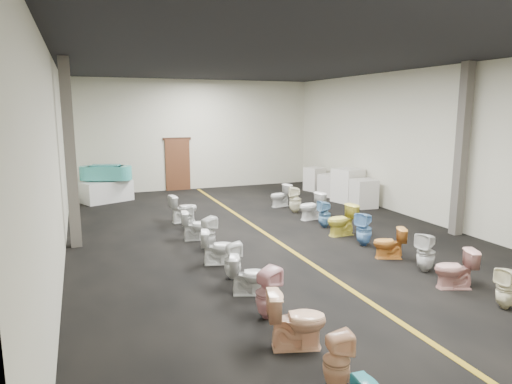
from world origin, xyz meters
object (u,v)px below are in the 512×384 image
Objects in this scene: toilet_left_9 at (188,218)px; appliance_crate_d at (315,179)px; appliance_crate_b at (348,185)px; toilet_left_8 at (196,225)px; toilet_right_4 at (426,252)px; toilet_right_3 at (455,269)px; toilet_right_9 at (312,206)px; bathtub at (106,172)px; toilet_right_5 at (389,243)px; toilet_right_2 at (506,288)px; appliance_crate_a at (364,193)px; toilet_left_5 at (233,260)px; toilet_left_3 at (267,293)px; toilet_right_7 at (342,220)px; toilet_left_7 at (208,233)px; toilet_right_11 at (280,196)px; toilet_left_6 at (218,247)px; toilet_left_1 at (337,361)px; display_table at (107,191)px; appliance_crate_c at (331,185)px; toilet_right_10 at (295,200)px; toilet_right_6 at (364,229)px; toilet_left_10 at (183,208)px; toilet_left_2 at (297,320)px; toilet_left_4 at (249,275)px; toilet_right_8 at (325,214)px.

appliance_crate_d is at bearing -46.40° from toilet_left_9.
appliance_crate_b is at bearing -64.93° from toilet_left_9.
appliance_crate_b is 1.59× the size of toilet_left_8.
appliance_crate_b is 1.47× the size of toilet_right_4.
toilet_right_3 is 0.93× the size of toilet_right_9.
bathtub reaches higher than toilet_right_5.
toilet_right_2 is (3.86, -5.90, -0.02)m from toilet_left_8.
appliance_crate_a reaches higher than toilet_left_9.
toilet_left_5 is at bearing -123.65° from toilet_right_4.
appliance_crate_a is at bearing -67.38° from toilet_left_3.
toilet_right_7 is (-0.03, 3.91, 0.03)m from toilet_right_3.
toilet_right_9 reaches higher than toilet_left_7.
toilet_right_9 is (-0.05, 4.87, -0.00)m from toilet_right_4.
toilet_right_7 is 1.09× the size of toilet_right_11.
toilet_left_6 is 3.82m from toilet_right_7.
appliance_crate_d is (8.11, -0.70, -0.59)m from bathtub.
bathtub is 1.87× the size of appliance_crate_a.
toilet_left_1 is 0.90× the size of toilet_right_9.
display_table is at bearing 158.52° from appliance_crate_b.
toilet_right_2 is 1.00m from toilet_right_3.
appliance_crate_d is (0.00, 1.31, 0.06)m from appliance_crate_c.
toilet_right_10 reaches higher than toilet_right_7.
display_table is 6.26m from toilet_left_8.
toilet_right_6 is at bearing -70.65° from toilet_left_5.
toilet_right_4 is at bearing -102.38° from toilet_left_6.
toilet_left_5 is at bearing -65.22° from toilet_right_7.
toilet_right_4 reaches higher than toilet_right_3.
toilet_left_3 is 1.84m from toilet_left_5.
toilet_right_3 is at bearing -54.95° from toilet_left_1.
toilet_left_10 is at bearing -165.50° from toilet_right_2.
toilet_left_5 is at bearing -132.22° from appliance_crate_c.
display_table is at bearing 24.98° from toilet_left_2.
toilet_left_10 is 1.16× the size of toilet_right_5.
appliance_crate_c is at bearing 144.78° from toilet_right_4.
toilet_left_6 is at bearing -78.08° from toilet_right_7.
toilet_right_11 is at bearing -28.99° from display_table.
display_table is 8.14m from appliance_crate_d.
appliance_crate_b is at bearing -88.45° from toilet_left_10.
toilet_right_6 is (-0.13, 2.01, 0.01)m from toilet_right_4.
appliance_crate_d is 3.50m from toilet_right_11.
bathtub reaches higher than appliance_crate_b.
toilet_left_4 is at bearing -172.39° from toilet_left_5.
appliance_crate_b is at bearing 139.81° from toilet_right_8.
toilet_left_6 is at bearing 16.23° from toilet_left_2.
appliance_crate_c is 1.17× the size of toilet_right_2.
appliance_crate_d reaches higher than toilet_left_1.
toilet_left_4 reaches higher than toilet_left_9.
appliance_crate_d reaches higher than toilet_right_3.
toilet_right_9 is (3.81, 5.66, -0.01)m from toilet_left_3.
toilet_right_4 is at bearing -106.97° from appliance_crate_c.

